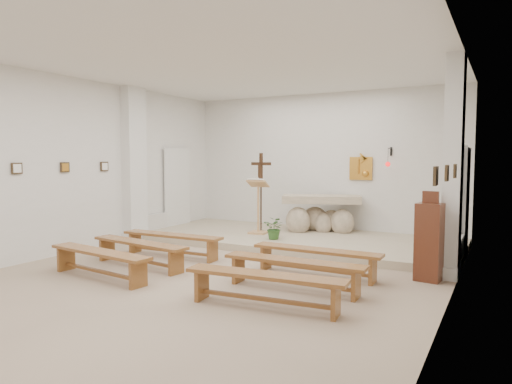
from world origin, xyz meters
The scene contains 29 objects.
ground centered at (0.00, 0.00, 0.00)m, with size 7.00×10.00×0.00m, color tan.
wall_left centered at (-3.49, 0.00, 1.75)m, with size 0.02×10.00×3.50m, color white.
wall_right centered at (3.49, 0.00, 1.75)m, with size 0.02×10.00×3.50m, color white.
wall_back centered at (0.00, 4.99, 1.75)m, with size 7.00×0.02×3.50m, color white.
ceiling centered at (0.00, 0.00, 3.49)m, with size 7.00×10.00×0.02m, color silver.
sanctuary_platform centered at (0.00, 3.50, 0.07)m, with size 6.98×3.00×0.15m, color #BAAB8F.
pilaster_left centered at (-3.37, 2.00, 1.75)m, with size 0.26×0.55×3.50m, color white.
pilaster_right centered at (3.37, 2.00, 1.75)m, with size 0.26×0.55×3.50m, color white.
gold_wall_relief centered at (1.05, 4.96, 1.65)m, with size 0.55×0.04×0.55m, color gold.
sanctuary_lamp centered at (1.75, 4.71, 1.81)m, with size 0.11×0.36×0.44m.
station_frame_left_front centered at (-3.47, -0.80, 1.72)m, with size 0.03×0.20×0.20m, color #392A19.
station_frame_left_mid centered at (-3.47, 0.20, 1.72)m, with size 0.03×0.20×0.20m, color #392A19.
station_frame_left_rear centered at (-3.47, 1.20, 1.72)m, with size 0.03×0.20×0.20m, color #392A19.
station_frame_right_front centered at (3.47, -0.80, 1.72)m, with size 0.03×0.20×0.20m, color #392A19.
station_frame_right_mid centered at (3.47, 0.20, 1.72)m, with size 0.03×0.20×0.20m, color #392A19.
station_frame_right_rear centered at (3.47, 1.20, 1.72)m, with size 0.03×0.20×0.20m, color #392A19.
radiator_left centered at (-3.43, 2.70, 0.27)m, with size 0.10×0.85×0.52m, color silver.
radiator_right centered at (3.43, 2.70, 0.27)m, with size 0.10×0.85×0.52m, color silver.
altar centered at (0.25, 4.39, 0.51)m, with size 1.97×1.32×0.95m.
lectern centered at (-0.90, 3.38, 0.78)m, with size 0.50×0.44×1.28m.
crucifix_stand centered at (-0.94, 3.60, 1.23)m, with size 0.56×0.25×1.87m.
potted_plant centered at (-0.22, 2.90, 0.40)m, with size 0.44×0.38×0.49m, color #2F5B24.
donation_pedestal centered at (3.10, 1.60, 0.61)m, with size 0.42×0.42×1.39m.
bench_left_front centered at (-1.47, 0.99, 0.34)m, with size 2.13×0.42×0.45m.
bench_right_front centered at (1.47, 0.99, 0.34)m, with size 2.12×0.34×0.45m.
bench_left_second centered at (-1.47, 0.09, 0.34)m, with size 2.14×0.60×0.45m.
bench_right_second centered at (1.47, 0.09, 0.34)m, with size 2.12×0.38×0.45m.
bench_left_third centered at (-1.47, -0.80, 0.34)m, with size 2.14×0.57×0.45m.
bench_right_third centered at (1.47, -0.80, 0.34)m, with size 2.14×0.55×0.45m.
Camera 1 is at (4.11, -5.82, 1.91)m, focal length 32.00 mm.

